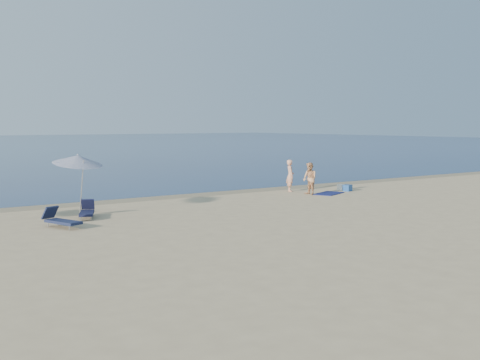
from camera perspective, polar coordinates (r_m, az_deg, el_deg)
name	(u,v)px	position (r m, az deg, el deg)	size (l,w,h in m)	color
wet_sand_strip	(212,194)	(30.95, -2.69, -1.29)	(240.00, 1.60, 0.00)	#847254
person_left	(290,176)	(31.95, 4.78, 0.42)	(0.62, 0.40, 1.69)	tan
person_right	(310,179)	(30.58, 6.63, 0.13)	(0.79, 0.62, 1.63)	tan
beach_towel	(329,193)	(31.20, 8.42, -1.27)	(1.82, 1.01, 0.03)	#0E1349
white_bag	(341,187)	(32.92, 9.59, -0.69)	(0.37, 0.32, 0.32)	white
blue_cooler	(348,188)	(32.55, 10.17, -0.74)	(0.48, 0.34, 0.34)	#1B4893
umbrella_near	(78,160)	(24.42, -15.14, 1.87)	(2.32, 2.34, 2.55)	silver
lounger_left	(61,220)	(21.80, -16.62, -3.67)	(1.04, 1.69, 0.71)	#161E3D
lounger_right	(87,211)	(23.75, -14.31, -2.91)	(1.08, 1.59, 0.67)	#131635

